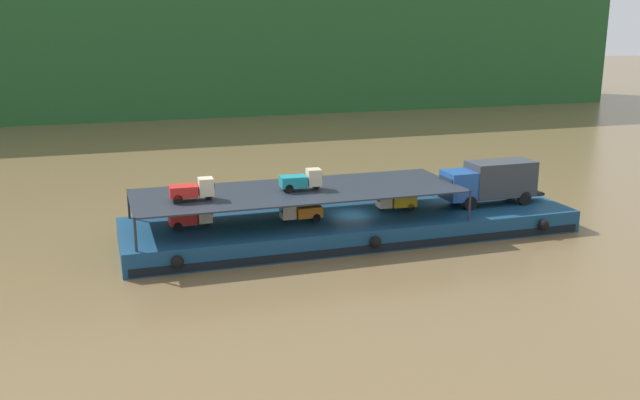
# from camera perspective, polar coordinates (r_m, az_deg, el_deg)

# --- Properties ---
(ground_plane) EXTENTS (400.00, 400.00, 0.00)m
(ground_plane) POSITION_cam_1_polar(r_m,az_deg,el_deg) (48.54, 2.58, -2.88)
(ground_plane) COLOR brown
(cargo_barge) EXTENTS (30.92, 8.84, 1.50)m
(cargo_barge) POSITION_cam_1_polar(r_m,az_deg,el_deg) (48.30, 2.60, -2.04)
(cargo_barge) COLOR navy
(cargo_barge) RESTS_ON ground
(covered_lorry) EXTENTS (7.88, 2.39, 3.10)m
(covered_lorry) POSITION_cam_1_polar(r_m,az_deg,el_deg) (51.84, 13.72, 1.50)
(covered_lorry) COLOR #1E4C99
(covered_lorry) RESTS_ON cargo_barge
(cargo_rack) EXTENTS (21.72, 7.45, 2.00)m
(cargo_rack) POSITION_cam_1_polar(r_m,az_deg,el_deg) (46.47, -1.77, 0.74)
(cargo_rack) COLOR #232833
(cargo_rack) RESTS_ON cargo_barge
(mini_truck_lower_stern) EXTENTS (2.77, 1.26, 1.38)m
(mini_truck_lower_stern) POSITION_cam_1_polar(r_m,az_deg,el_deg) (45.71, -10.42, -1.35)
(mini_truck_lower_stern) COLOR red
(mini_truck_lower_stern) RESTS_ON cargo_barge
(mini_truck_lower_aft) EXTENTS (2.75, 1.21, 1.38)m
(mini_truck_lower_aft) POSITION_cam_1_polar(r_m,az_deg,el_deg) (46.32, -1.63, -0.90)
(mini_truck_lower_aft) COLOR orange
(mini_truck_lower_aft) RESTS_ON cargo_barge
(mini_truck_lower_mid) EXTENTS (2.78, 1.27, 1.38)m
(mini_truck_lower_mid) POSITION_cam_1_polar(r_m,az_deg,el_deg) (49.29, 6.14, -0.03)
(mini_truck_lower_mid) COLOR gold
(mini_truck_lower_mid) RESTS_ON cargo_barge
(mini_truck_upper_stern) EXTENTS (2.77, 1.25, 1.38)m
(mini_truck_upper_stern) POSITION_cam_1_polar(r_m,az_deg,el_deg) (44.33, -10.32, 0.84)
(mini_truck_upper_stern) COLOR red
(mini_truck_upper_stern) RESTS_ON cargo_rack
(mini_truck_upper_mid) EXTENTS (2.78, 1.28, 1.38)m
(mini_truck_upper_mid) POSITION_cam_1_polar(r_m,az_deg,el_deg) (46.29, -1.51, 1.64)
(mini_truck_upper_mid) COLOR teal
(mini_truck_upper_mid) RESTS_ON cargo_rack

